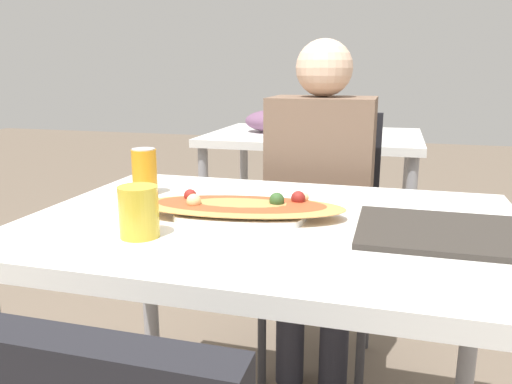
# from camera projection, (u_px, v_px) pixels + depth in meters

# --- Properties ---
(dining_table) EXTENTS (1.10, 0.77, 0.76)m
(dining_table) POSITION_uv_depth(u_px,v_px,m) (271.00, 255.00, 1.15)
(dining_table) COLOR white
(dining_table) RESTS_ON ground_plane
(chair_far_seated) EXTENTS (0.40, 0.40, 0.94)m
(chair_far_seated) POSITION_uv_depth(u_px,v_px,m) (323.00, 227.00, 1.85)
(chair_far_seated) COLOR black
(chair_far_seated) RESTS_ON ground_plane
(person_seated) EXTENTS (0.34, 0.27, 1.19)m
(person_seated) POSITION_uv_depth(u_px,v_px,m) (320.00, 189.00, 1.70)
(person_seated) COLOR #2D2D38
(person_seated) RESTS_ON ground_plane
(pizza_main) EXTENTS (0.50, 0.31, 0.06)m
(pizza_main) POSITION_uv_depth(u_px,v_px,m) (241.00, 208.00, 1.15)
(pizza_main) COLOR white
(pizza_main) RESTS_ON dining_table
(soda_can) EXTENTS (0.07, 0.07, 0.12)m
(soda_can) POSITION_uv_depth(u_px,v_px,m) (145.00, 172.00, 1.34)
(soda_can) COLOR orange
(soda_can) RESTS_ON dining_table
(drink_glass) EXTENTS (0.08, 0.08, 0.10)m
(drink_glass) POSITION_uv_depth(u_px,v_px,m) (139.00, 212.00, 1.00)
(drink_glass) COLOR gold
(drink_glass) RESTS_ON dining_table
(serving_tray) EXTENTS (0.42, 0.28, 0.01)m
(serving_tray) POSITION_uv_depth(u_px,v_px,m) (463.00, 234.00, 1.01)
(serving_tray) COLOR #332D28
(serving_tray) RESTS_ON dining_table
(background_table) EXTENTS (1.10, 0.80, 0.88)m
(background_table) POSITION_uv_depth(u_px,v_px,m) (307.00, 144.00, 2.67)
(background_table) COLOR white
(background_table) RESTS_ON ground_plane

